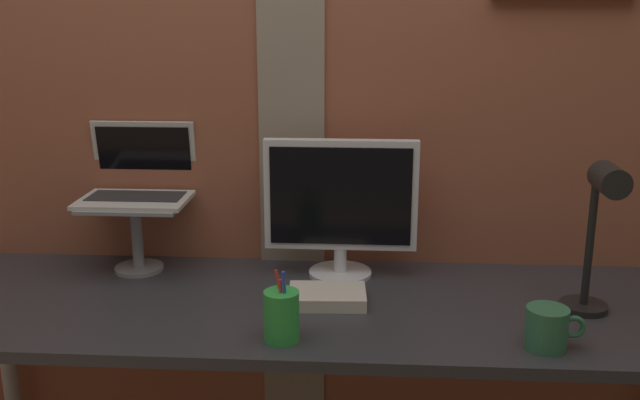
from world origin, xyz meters
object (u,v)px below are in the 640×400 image
Objects in this scene: monitor at (341,201)px; desk_lamp at (599,223)px; laptop at (140,177)px; coffee_mug at (548,328)px; pen_cup at (282,316)px.

monitor is 1.08× the size of desk_lamp.
laptop is 2.30× the size of coffee_mug.
desk_lamp is at bearing -22.05° from monitor.
coffee_mug is (0.48, -0.42, -0.17)m from monitor.
pen_cup is 0.60m from coffee_mug.
monitor is at bearing -5.98° from laptop.
coffee_mug is (0.60, -0.00, -0.01)m from pen_cup.
pen_cup is at bearing -105.65° from monitor.
coffee_mug is (1.07, -0.49, -0.22)m from laptop.
coffee_mug is at bearing -24.40° from laptop.
laptop is 0.71m from pen_cup.
monitor is at bearing 74.35° from pen_cup.
laptop is 1.20m from coffee_mug.
desk_lamp is at bearing 12.80° from pen_cup.
laptop is 0.78× the size of desk_lamp.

